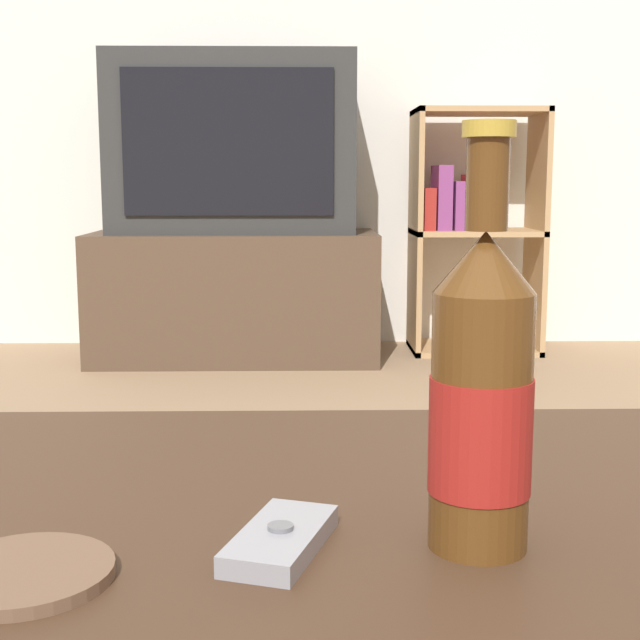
{
  "coord_description": "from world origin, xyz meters",
  "views": [
    {
      "loc": [
        -0.01,
        -0.53,
        0.65
      ],
      "look_at": [
        0.0,
        0.31,
        0.52
      ],
      "focal_mm": 50.0,
      "sensor_mm": 36.0,
      "label": 1
    }
  ],
  "objects_px": {
    "bookshelf": "(470,222)",
    "beer_bottle": "(481,395)",
    "tv_stand": "(235,295)",
    "television": "(233,145)",
    "cell_phone": "(281,540)"
  },
  "relations": [
    {
      "from": "television",
      "to": "beer_bottle",
      "type": "relative_size",
      "value": 3.19
    },
    {
      "from": "bookshelf",
      "to": "cell_phone",
      "type": "distance_m",
      "value": 2.88
    },
    {
      "from": "tv_stand",
      "to": "bookshelf",
      "type": "bearing_deg",
      "value": 7.02
    },
    {
      "from": "tv_stand",
      "to": "television",
      "type": "bearing_deg",
      "value": -90.0
    },
    {
      "from": "television",
      "to": "bookshelf",
      "type": "relative_size",
      "value": 0.95
    },
    {
      "from": "tv_stand",
      "to": "bookshelf",
      "type": "distance_m",
      "value": 0.92
    },
    {
      "from": "tv_stand",
      "to": "beer_bottle",
      "type": "bearing_deg",
      "value": -82.48
    },
    {
      "from": "beer_bottle",
      "to": "television",
      "type": "bearing_deg",
      "value": 97.53
    },
    {
      "from": "bookshelf",
      "to": "cell_phone",
      "type": "relative_size",
      "value": 8.11
    },
    {
      "from": "beer_bottle",
      "to": "cell_phone",
      "type": "height_order",
      "value": "beer_bottle"
    },
    {
      "from": "cell_phone",
      "to": "television",
      "type": "bearing_deg",
      "value": 112.93
    },
    {
      "from": "tv_stand",
      "to": "beer_bottle",
      "type": "relative_size",
      "value": 3.81
    },
    {
      "from": "television",
      "to": "cell_phone",
      "type": "distance_m",
      "value": 2.72
    },
    {
      "from": "bookshelf",
      "to": "beer_bottle",
      "type": "distance_m",
      "value": 2.84
    },
    {
      "from": "television",
      "to": "bookshelf",
      "type": "height_order",
      "value": "television"
    }
  ]
}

